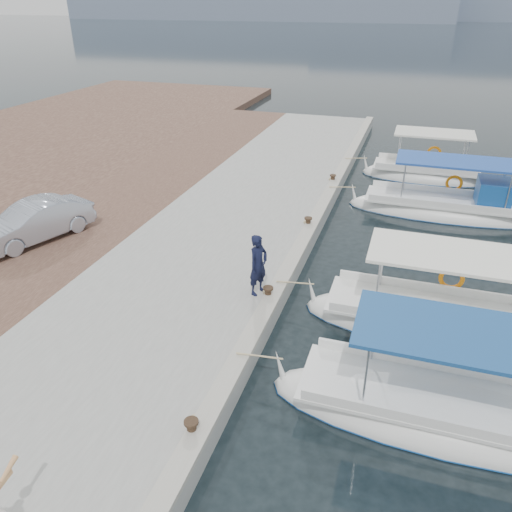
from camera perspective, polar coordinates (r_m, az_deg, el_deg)
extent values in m
plane|color=black|center=(12.65, 0.93, -10.42)|extent=(400.00, 400.00, 0.00)
cube|color=#969691|center=(17.40, -3.71, 1.85)|extent=(6.00, 40.00, 0.50)
cube|color=#A8A495|center=(16.54, 5.28, 1.54)|extent=(0.44, 40.00, 0.12)
cube|color=#50342A|center=(19.66, -17.47, 3.71)|extent=(4.00, 40.00, 0.50)
ellipsoid|color=white|center=(11.49, 20.70, -17.02)|extent=(7.28, 2.15, 1.30)
ellipsoid|color=#164D9B|center=(11.50, 20.68, -17.09)|extent=(7.32, 2.19, 0.22)
cube|color=white|center=(11.16, 21.13, -15.17)|extent=(5.97, 1.85, 0.08)
cube|color=#1B4B8B|center=(10.20, 23.71, -8.41)|extent=(4.37, 1.98, 0.08)
cylinder|color=silver|center=(9.94, 12.40, -13.58)|extent=(0.05, 0.05, 1.60)
torus|color=orange|center=(11.71, 22.88, -10.39)|extent=(0.68, 0.12, 0.68)
ellipsoid|color=white|center=(14.10, 19.68, -7.57)|extent=(6.87, 2.13, 1.30)
ellipsoid|color=#164D9B|center=(14.11, 19.67, -7.64)|extent=(6.90, 2.18, 0.22)
cube|color=white|center=(13.83, 20.00, -5.87)|extent=(5.63, 1.84, 0.08)
cube|color=white|center=(13.06, 21.89, 0.07)|extent=(4.12, 1.96, 0.08)
cylinder|color=silver|center=(12.68, 13.66, -3.79)|extent=(0.05, 0.05, 1.60)
torus|color=orange|center=(14.51, 21.45, -2.41)|extent=(0.68, 0.12, 0.68)
ellipsoid|color=white|center=(21.46, 20.55, 4.63)|extent=(7.47, 2.14, 1.30)
ellipsoid|color=#164D9B|center=(21.46, 20.54, 4.58)|extent=(7.50, 2.18, 0.22)
cube|color=white|center=(21.28, 20.77, 5.86)|extent=(6.12, 1.84, 0.08)
cube|color=#214AA7|center=(20.79, 22.04, 9.97)|extent=(4.48, 1.97, 0.08)
cylinder|color=silver|center=(20.21, 16.43, 7.87)|extent=(0.05, 0.05, 1.60)
torus|color=orange|center=(22.12, 21.70, 7.74)|extent=(0.68, 0.12, 0.68)
cube|color=#164D9B|center=(21.28, 25.51, 6.54)|extent=(1.20, 1.50, 1.00)
ellipsoid|color=white|center=(25.55, 18.67, 8.50)|extent=(5.87, 2.13, 1.30)
ellipsoid|color=#164D9B|center=(25.56, 18.66, 8.46)|extent=(5.90, 2.17, 0.22)
cube|color=white|center=(25.41, 18.84, 9.56)|extent=(4.82, 1.83, 0.08)
cube|color=silver|center=(24.99, 19.75, 13.08)|extent=(3.52, 1.96, 0.08)
cylinder|color=silver|center=(24.42, 15.96, 11.25)|extent=(0.05, 0.05, 1.60)
torus|color=orange|center=(26.27, 19.68, 11.03)|extent=(0.68, 0.12, 0.68)
cylinder|color=black|center=(9.89, -7.37, -18.90)|extent=(0.18, 0.18, 0.30)
cylinder|color=black|center=(9.78, -7.42, -18.30)|extent=(0.28, 0.28, 0.05)
cylinder|color=black|center=(13.54, 1.39, -4.24)|extent=(0.18, 0.18, 0.30)
cylinder|color=black|center=(13.46, 1.40, -3.69)|extent=(0.28, 0.28, 0.05)
cylinder|color=black|center=(17.86, 5.97, 3.87)|extent=(0.18, 0.18, 0.30)
cylinder|color=black|center=(17.80, 6.00, 4.31)|extent=(0.28, 0.28, 0.05)
cylinder|color=black|center=(22.46, 8.76, 8.73)|extent=(0.18, 0.18, 0.30)
cylinder|color=black|center=(22.41, 8.79, 9.09)|extent=(0.28, 0.28, 0.05)
cone|color=#EAA566|center=(9.06, -26.74, -21.39)|extent=(0.16, 0.59, 0.23)
imported|color=black|center=(13.41, 0.26, -1.03)|extent=(0.63, 0.75, 1.73)
imported|color=#A4ACBC|center=(18.13, -24.01, 3.60)|extent=(2.61, 4.13, 1.28)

